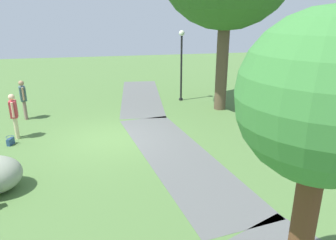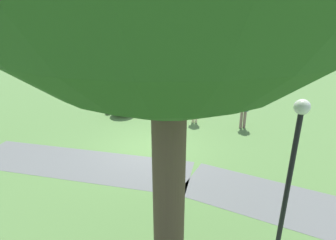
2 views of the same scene
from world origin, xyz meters
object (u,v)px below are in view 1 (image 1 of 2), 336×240
(man_near_boulder, at_px, (23,97))
(lamp_post, at_px, (181,58))
(woman_with_handbag, at_px, (14,113))
(handbag_on_grass, at_px, (10,141))
(young_tree_near_path, at_px, (323,103))
(parked_sedan_red, at_px, (316,69))

(man_near_boulder, bearing_deg, lamp_post, 102.15)
(woman_with_handbag, xyz_separation_m, handbag_on_grass, (0.64, -0.09, -0.83))
(young_tree_near_path, bearing_deg, lamp_post, 172.80)
(lamp_post, xyz_separation_m, handbag_on_grass, (4.54, -7.38, -2.08))
(man_near_boulder, bearing_deg, woman_with_handbag, 3.58)
(man_near_boulder, relative_size, parked_sedan_red, 0.39)
(young_tree_near_path, bearing_deg, woman_with_handbag, -146.84)
(man_near_boulder, height_order, handbag_on_grass, man_near_boulder)
(young_tree_near_path, xyz_separation_m, lamp_post, (-12.62, 1.59, -1.18))
(woman_with_handbag, xyz_separation_m, man_near_boulder, (-2.30, -0.14, 0.02))
(woman_with_handbag, distance_m, parked_sedan_red, 18.81)
(parked_sedan_red, bearing_deg, young_tree_near_path, -37.23)
(woman_with_handbag, bearing_deg, man_near_boulder, -176.42)
(lamp_post, xyz_separation_m, man_near_boulder, (1.60, -7.43, -1.23))
(woman_with_handbag, height_order, handbag_on_grass, woman_with_handbag)
(parked_sedan_red, bearing_deg, woman_with_handbag, -68.65)
(handbag_on_grass, bearing_deg, lamp_post, 121.59)
(man_near_boulder, height_order, parked_sedan_red, man_near_boulder)
(lamp_post, xyz_separation_m, parked_sedan_red, (-2.95, 10.23, -1.42))
(woman_with_handbag, bearing_deg, young_tree_near_path, 33.16)
(lamp_post, bearing_deg, young_tree_near_path, -7.20)
(handbag_on_grass, bearing_deg, man_near_boulder, -179.03)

